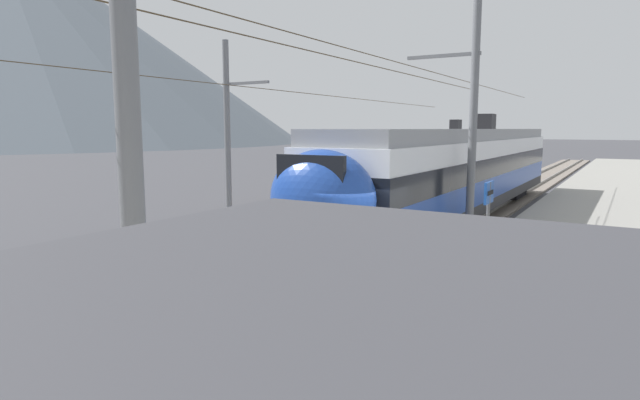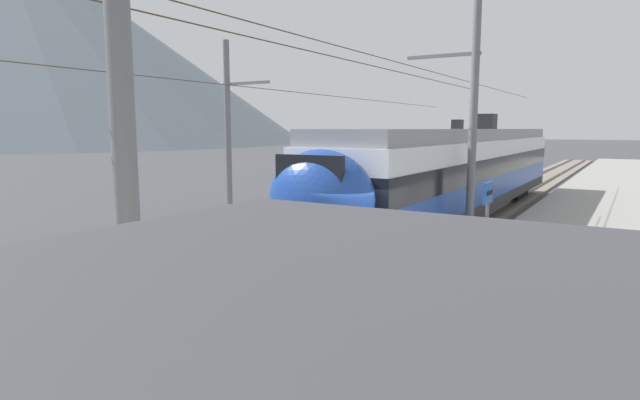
# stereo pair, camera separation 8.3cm
# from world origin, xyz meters

# --- Properties ---
(ground_plane) EXTENTS (400.00, 400.00, 0.00)m
(ground_plane) POSITION_xyz_m (0.00, 0.00, 0.00)
(ground_plane) COLOR #424247
(platform_slab) EXTENTS (120.00, 6.57, 0.35)m
(platform_slab) POSITION_xyz_m (0.00, -4.15, 0.18)
(platform_slab) COLOR gray
(platform_slab) RESTS_ON ground
(track_near) EXTENTS (120.00, 3.00, 0.28)m
(track_near) POSITION_xyz_m (0.00, 1.30, 0.07)
(track_near) COLOR slate
(track_near) RESTS_ON ground
(track_far) EXTENTS (120.00, 3.00, 0.28)m
(track_far) POSITION_xyz_m (0.00, 7.03, 0.07)
(track_far) COLOR slate
(track_far) RESTS_ON ground
(train_near_platform) EXTENTS (23.85, 2.88, 4.27)m
(train_near_platform) POSITION_xyz_m (10.78, 1.30, 2.22)
(train_near_platform) COLOR #2D2D30
(train_near_platform) RESTS_ON track_near
(train_far_track) EXTENTS (29.04, 2.89, 4.27)m
(train_far_track) POSITION_xyz_m (24.40, 7.03, 2.23)
(train_far_track) COLOR #2D2D30
(train_far_track) RESTS_ON track_far
(catenary_mast_west) EXTENTS (38.10, 2.23, 8.37)m
(catenary_mast_west) POSITION_xyz_m (-7.26, -0.51, 4.31)
(catenary_mast_west) COLOR slate
(catenary_mast_west) RESTS_ON ground
(catenary_mast_mid) EXTENTS (38.10, 2.23, 7.56)m
(catenary_mast_mid) POSITION_xyz_m (5.07, -0.50, 3.98)
(catenary_mast_mid) COLOR slate
(catenary_mast_mid) RESTS_ON ground
(catenary_mast_far_side) EXTENTS (38.10, 2.17, 7.22)m
(catenary_mast_far_side) POSITION_xyz_m (5.19, 8.76, 3.78)
(catenary_mast_far_side) COLOR slate
(catenary_mast_far_side) RESTS_ON ground
(platform_sign) EXTENTS (0.70, 0.08, 2.30)m
(platform_sign) POSITION_xyz_m (1.63, -1.97, 2.04)
(platform_sign) COLOR #59595B
(platform_sign) RESTS_ON platform_slab
(handbag_near_sign) EXTENTS (0.32, 0.18, 0.45)m
(handbag_near_sign) POSITION_xyz_m (1.89, -2.04, 0.52)
(handbag_near_sign) COLOR black
(handbag_near_sign) RESTS_ON platform_slab
(potted_plant_platform_edge) EXTENTS (0.58, 0.58, 0.83)m
(potted_plant_platform_edge) POSITION_xyz_m (-1.37, -2.39, 0.82)
(potted_plant_platform_edge) COLOR brown
(potted_plant_platform_edge) RESTS_ON platform_slab
(potted_plant_by_shelter) EXTENTS (0.66, 0.66, 0.82)m
(potted_plant_by_shelter) POSITION_xyz_m (-0.16, -2.53, 0.80)
(potted_plant_by_shelter) COLOR brown
(potted_plant_by_shelter) RESTS_ON platform_slab
(mountain_right_ridge) EXTENTS (164.93, 164.93, 58.36)m
(mountain_right_ridge) POSITION_xyz_m (72.21, 147.14, 29.18)
(mountain_right_ridge) COLOR slate
(mountain_right_ridge) RESTS_ON ground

